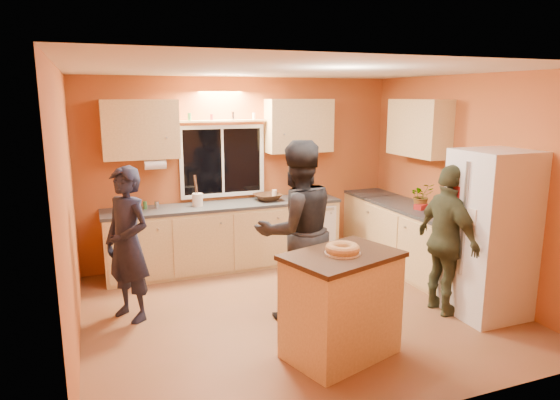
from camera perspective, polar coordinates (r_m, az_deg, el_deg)
name	(u,v)px	position (r m, az deg, el deg)	size (l,w,h in m)	color
ground	(297,311)	(5.69, 1.96, -12.53)	(4.50, 4.50, 0.00)	brown
room_shell	(294,161)	(5.65, 1.56, 4.43)	(4.54, 4.04, 2.61)	#B0562D
back_counter	(251,233)	(7.04, -3.35, -3.80)	(4.23, 0.62, 0.90)	tan
right_counter	(418,242)	(6.87, 15.48, -4.61)	(0.62, 1.84, 0.90)	tan
refrigerator	(490,234)	(5.77, 22.92, -3.64)	(0.72, 0.70, 1.80)	silver
island	(341,304)	(4.65, 6.99, -11.74)	(1.17, 0.96, 0.97)	tan
bundt_pastry	(342,249)	(4.46, 7.16, -5.54)	(0.31, 0.31, 0.09)	tan
person_left	(128,244)	(5.47, -17.01, -4.86)	(0.60, 0.39, 1.64)	black
person_center	(297,231)	(5.26, 1.90, -3.53)	(0.93, 0.72, 1.91)	black
person_right	(448,240)	(5.67, 18.61, -4.40)	(0.96, 0.40, 1.64)	#343B25
mixing_bowl	(268,197)	(7.02, -1.42, 0.34)	(0.38, 0.38, 0.09)	black
utensil_crock	(198,200)	(6.74, -9.41, 0.03)	(0.14, 0.14, 0.17)	beige
potted_plant	(421,196)	(6.77, 15.87, 0.49)	(0.30, 0.26, 0.33)	gray
red_box	(421,207)	(6.72, 15.84, -0.74)	(0.16, 0.12, 0.07)	maroon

